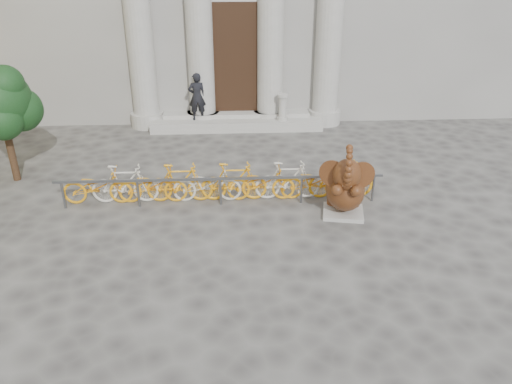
{
  "coord_description": "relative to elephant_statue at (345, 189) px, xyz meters",
  "views": [
    {
      "loc": [
        -0.23,
        -7.67,
        5.63
      ],
      "look_at": [
        0.28,
        1.77,
        1.1
      ],
      "focal_mm": 35.0,
      "sensor_mm": 36.0,
      "label": 1
    }
  ],
  "objects": [
    {
      "name": "entrance_steps",
      "position": [
        -2.41,
        6.7,
        -0.5
      ],
      "size": [
        6.0,
        1.2,
        0.36
      ],
      "primitive_type": "cube",
      "color": "#A8A59E",
      "rests_on": "ground"
    },
    {
      "name": "bike_rack",
      "position": [
        -2.93,
        0.95,
        -0.18
      ],
      "size": [
        8.0,
        0.53,
        1.0
      ],
      "color": "slate",
      "rests_on": "ground"
    },
    {
      "name": "ground",
      "position": [
        -2.41,
        -2.7,
        -0.68
      ],
      "size": [
        80.0,
        80.0,
        0.0
      ],
      "primitive_type": "plane",
      "color": "#474442",
      "rests_on": "ground"
    },
    {
      "name": "pedestrian",
      "position": [
        -3.77,
        6.63,
        0.49
      ],
      "size": [
        0.64,
        0.47,
        1.64
      ],
      "primitive_type": "imported",
      "rotation": [
        0.0,
        0.0,
        3.28
      ],
      "color": "black",
      "rests_on": "entrance_steps"
    },
    {
      "name": "tree",
      "position": [
        -8.52,
        2.5,
        1.51
      ],
      "size": [
        1.82,
        1.66,
        3.15
      ],
      "color": "#332114",
      "rests_on": "ground"
    },
    {
      "name": "balustrade_post",
      "position": [
        -0.82,
        6.4,
        0.1
      ],
      "size": [
        0.37,
        0.37,
        0.92
      ],
      "color": "#A8A59E",
      "rests_on": "entrance_steps"
    },
    {
      "name": "elephant_statue",
      "position": [
        0.0,
        0.0,
        0.0
      ],
      "size": [
        1.24,
        1.46,
        1.88
      ],
      "rotation": [
        0.0,
        0.0,
        -0.19
      ],
      "color": "#A8A59E",
      "rests_on": "ground"
    }
  ]
}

